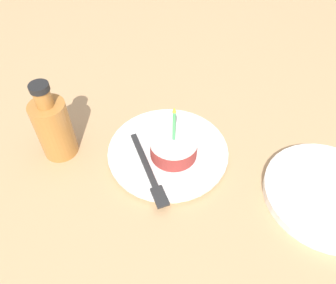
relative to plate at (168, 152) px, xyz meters
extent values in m
cube|color=tan|center=(-0.02, 0.02, -0.03)|extent=(2.40, 2.40, 0.04)
cylinder|color=white|center=(0.00, 0.00, 0.00)|extent=(0.24, 0.24, 0.02)
cylinder|color=white|center=(0.00, 0.00, 0.00)|extent=(0.25, 0.25, 0.01)
cylinder|color=#99332D|center=(0.02, 0.01, 0.03)|extent=(0.10, 0.10, 0.04)
cylinder|color=silver|center=(0.02, 0.01, 0.05)|extent=(0.10, 0.10, 0.01)
cylinder|color=#4CBF66|center=(0.02, 0.01, 0.09)|extent=(0.01, 0.01, 0.07)
cone|color=yellow|center=(0.02, 0.01, 0.13)|extent=(0.01, 0.01, 0.01)
cube|color=#262626|center=(0.01, -0.06, 0.01)|extent=(0.15, 0.02, 0.00)
cube|color=#262626|center=(0.11, -0.05, 0.01)|extent=(0.05, 0.03, 0.00)
cylinder|color=#B27233|center=(-0.08, -0.22, 0.05)|extent=(0.07, 0.07, 0.13)
cylinder|color=#B27233|center=(-0.08, -0.22, 0.14)|extent=(0.03, 0.03, 0.04)
cylinder|color=black|center=(-0.08, -0.22, 0.16)|extent=(0.04, 0.04, 0.01)
cylinder|color=white|center=(0.19, 0.26, 0.00)|extent=(0.24, 0.24, 0.02)
camera|label=1|loc=(0.43, -0.14, 0.53)|focal=35.00mm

